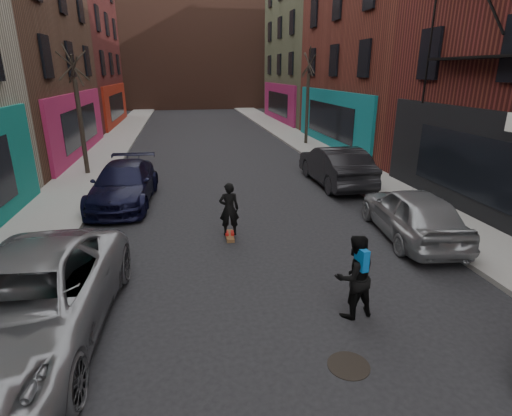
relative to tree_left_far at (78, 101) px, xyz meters
name	(u,v)px	position (x,y,z in m)	size (l,w,h in m)	color
sidewalk_left	(121,135)	(-0.05, 12.00, -3.31)	(2.50, 84.00, 0.13)	gray
sidewalk_right	(284,131)	(12.45, 12.00, -3.31)	(2.50, 84.00, 0.13)	gray
building_far	(191,52)	(6.20, 38.00, 3.62)	(40.00, 10.00, 14.00)	#47281E
tree_left_far	(78,101)	(0.00, 0.00, 0.00)	(2.00, 2.00, 6.50)	black
tree_right_far	(308,89)	(12.40, 6.00, 0.15)	(2.00, 2.00, 6.80)	black
parked_left_far	(26,304)	(1.60, -12.59, -2.58)	(2.65, 5.74, 1.60)	gray
parked_left_end	(124,184)	(2.24, -4.57, -2.65)	(2.03, 5.00, 1.45)	black
parked_right_far	(412,213)	(10.80, -9.41, -2.63)	(1.77, 4.41, 1.50)	gray
parked_right_end	(335,166)	(10.74, -3.52, -2.56)	(1.74, 4.99, 1.64)	black
skateboard	(230,236)	(5.62, -8.48, -3.33)	(0.22, 0.80, 0.10)	brown
skateboarder	(229,209)	(5.62, -8.48, -2.50)	(0.57, 0.37, 1.56)	black
pedestrian	(354,276)	(7.54, -12.81, -2.52)	(0.93, 0.78, 1.71)	black
manhole	(349,366)	(6.91, -14.18, -3.37)	(0.70, 0.70, 0.01)	black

